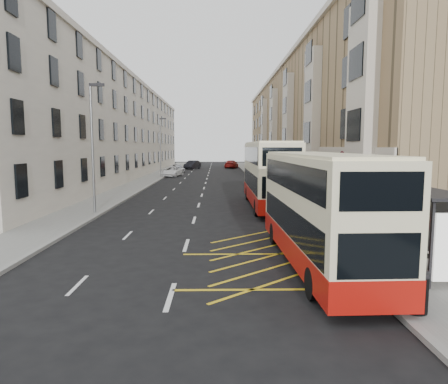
{
  "coord_description": "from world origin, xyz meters",
  "views": [
    {
      "loc": [
        1.35,
        -13.09,
        4.3
      ],
      "look_at": [
        1.71,
        7.44,
        1.95
      ],
      "focal_mm": 32.0,
      "sensor_mm": 36.0,
      "label": 1
    }
  ],
  "objects_px": {
    "street_lamp_near": "(93,141)",
    "pedestrian_near": "(361,240)",
    "street_lamp_far": "(161,144)",
    "double_decker_rear": "(269,174)",
    "white_van": "(171,172)",
    "litter_bin": "(416,291)",
    "car_red": "(231,164)",
    "car_dark": "(193,165)",
    "bus_shelter": "(432,213)",
    "pedestrian_mid": "(389,226)",
    "pedestrian_far": "(350,218)",
    "double_decker_front": "(319,209)",
    "car_silver": "(178,168)"
  },
  "relations": [
    {
      "from": "litter_bin",
      "to": "car_dark",
      "type": "distance_m",
      "value": 67.67
    },
    {
      "from": "car_dark",
      "to": "street_lamp_far",
      "type": "bearing_deg",
      "value": -79.28
    },
    {
      "from": "bus_shelter",
      "to": "white_van",
      "type": "distance_m",
      "value": 46.68
    },
    {
      "from": "white_van",
      "to": "car_dark",
      "type": "relative_size",
      "value": 1.03
    },
    {
      "from": "litter_bin",
      "to": "pedestrian_far",
      "type": "bearing_deg",
      "value": 83.3
    },
    {
      "from": "street_lamp_far",
      "to": "white_van",
      "type": "distance_m",
      "value": 4.68
    },
    {
      "from": "double_decker_rear",
      "to": "pedestrian_mid",
      "type": "xyz_separation_m",
      "value": [
        3.38,
        -12.18,
        -1.29
      ]
    },
    {
      "from": "pedestrian_mid",
      "to": "white_van",
      "type": "relative_size",
      "value": 0.36
    },
    {
      "from": "litter_bin",
      "to": "car_red",
      "type": "relative_size",
      "value": 0.19
    },
    {
      "from": "car_dark",
      "to": "white_van",
      "type": "bearing_deg",
      "value": -76.82
    },
    {
      "from": "street_lamp_far",
      "to": "double_decker_rear",
      "type": "xyz_separation_m",
      "value": [
        11.35,
        -27.03,
        -2.29
      ]
    },
    {
      "from": "double_decker_front",
      "to": "pedestrian_near",
      "type": "xyz_separation_m",
      "value": [
        1.54,
        -0.09,
        -1.1
      ]
    },
    {
      "from": "street_lamp_far",
      "to": "double_decker_rear",
      "type": "height_order",
      "value": "street_lamp_far"
    },
    {
      "from": "pedestrian_mid",
      "to": "pedestrian_far",
      "type": "xyz_separation_m",
      "value": [
        -1.11,
        1.52,
        0.06
      ]
    },
    {
      "from": "bus_shelter",
      "to": "white_van",
      "type": "relative_size",
      "value": 0.84
    },
    {
      "from": "street_lamp_near",
      "to": "car_red",
      "type": "bearing_deg",
      "value": 79.01
    },
    {
      "from": "pedestrian_near",
      "to": "pedestrian_far",
      "type": "xyz_separation_m",
      "value": [
        0.74,
        3.4,
        0.15
      ]
    },
    {
      "from": "bus_shelter",
      "to": "pedestrian_far",
      "type": "height_order",
      "value": "bus_shelter"
    },
    {
      "from": "street_lamp_near",
      "to": "car_red",
      "type": "height_order",
      "value": "street_lamp_near"
    },
    {
      "from": "double_decker_rear",
      "to": "car_dark",
      "type": "xyz_separation_m",
      "value": [
        -8.34,
        48.47,
        -1.54
      ]
    },
    {
      "from": "pedestrian_mid",
      "to": "car_dark",
      "type": "distance_m",
      "value": 61.77
    },
    {
      "from": "car_dark",
      "to": "litter_bin",
      "type": "bearing_deg",
      "value": -63.05
    },
    {
      "from": "pedestrian_near",
      "to": "car_silver",
      "type": "height_order",
      "value": "pedestrian_near"
    },
    {
      "from": "pedestrian_far",
      "to": "car_red",
      "type": "distance_m",
      "value": 62.23
    },
    {
      "from": "white_van",
      "to": "car_dark",
      "type": "xyz_separation_m",
      "value": [
        1.86,
        19.18,
        0.11
      ]
    },
    {
      "from": "bus_shelter",
      "to": "double_decker_front",
      "type": "xyz_separation_m",
      "value": [
        -3.34,
        1.38,
        -0.07
      ]
    },
    {
      "from": "car_red",
      "to": "street_lamp_far",
      "type": "bearing_deg",
      "value": 77.86
    },
    {
      "from": "street_lamp_near",
      "to": "car_red",
      "type": "relative_size",
      "value": 1.5
    },
    {
      "from": "street_lamp_far",
      "to": "car_silver",
      "type": "height_order",
      "value": "street_lamp_far"
    },
    {
      "from": "double_decker_rear",
      "to": "pedestrian_mid",
      "type": "relative_size",
      "value": 6.38
    },
    {
      "from": "pedestrian_far",
      "to": "street_lamp_far",
      "type": "bearing_deg",
      "value": -67.68
    },
    {
      "from": "litter_bin",
      "to": "pedestrian_near",
      "type": "distance_m",
      "value": 4.45
    },
    {
      "from": "street_lamp_far",
      "to": "double_decker_front",
      "type": "bearing_deg",
      "value": -74.53
    },
    {
      "from": "pedestrian_mid",
      "to": "car_dark",
      "type": "relative_size",
      "value": 0.37
    },
    {
      "from": "pedestrian_far",
      "to": "car_silver",
      "type": "distance_m",
      "value": 51.06
    },
    {
      "from": "pedestrian_mid",
      "to": "pedestrian_far",
      "type": "distance_m",
      "value": 1.88
    },
    {
      "from": "car_dark",
      "to": "pedestrian_mid",
      "type": "bearing_deg",
      "value": -60.35
    },
    {
      "from": "street_lamp_far",
      "to": "white_van",
      "type": "bearing_deg",
      "value": 62.94
    },
    {
      "from": "pedestrian_far",
      "to": "pedestrian_near",
      "type": "bearing_deg",
      "value": 80.25
    },
    {
      "from": "street_lamp_near",
      "to": "street_lamp_far",
      "type": "height_order",
      "value": "same"
    },
    {
      "from": "double_decker_front",
      "to": "white_van",
      "type": "height_order",
      "value": "double_decker_front"
    },
    {
      "from": "bus_shelter",
      "to": "double_decker_rear",
      "type": "relative_size",
      "value": 0.37
    },
    {
      "from": "white_van",
      "to": "car_red",
      "type": "relative_size",
      "value": 0.94
    },
    {
      "from": "street_lamp_far",
      "to": "pedestrian_far",
      "type": "distance_m",
      "value": 40.24
    },
    {
      "from": "pedestrian_mid",
      "to": "car_silver",
      "type": "relative_size",
      "value": 0.44
    },
    {
      "from": "litter_bin",
      "to": "car_dark",
      "type": "xyz_separation_m",
      "value": [
        -9.69,
        66.97,
        0.12
      ]
    },
    {
      "from": "pedestrian_near",
      "to": "car_red",
      "type": "xyz_separation_m",
      "value": [
        -2.31,
        65.55,
        -0.19
      ]
    },
    {
      "from": "double_decker_rear",
      "to": "car_red",
      "type": "relative_size",
      "value": 2.17
    },
    {
      "from": "street_lamp_near",
      "to": "pedestrian_near",
      "type": "height_order",
      "value": "street_lamp_near"
    },
    {
      "from": "street_lamp_far",
      "to": "white_van",
      "type": "height_order",
      "value": "street_lamp_far"
    }
  ]
}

